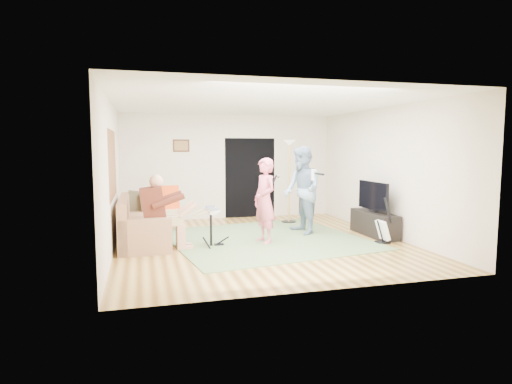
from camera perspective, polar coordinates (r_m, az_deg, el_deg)
floor at (r=8.51m, az=0.57°, el=-6.65°), size 6.00×6.00×0.00m
walls at (r=8.32m, az=0.58°, el=2.46°), size 5.50×6.00×2.70m
ceiling at (r=8.35m, az=0.59°, el=11.75°), size 6.00×6.00×0.00m
window_blinds at (r=8.22m, az=-18.60°, el=3.50°), size 0.00×2.05×2.05m
doorway at (r=11.36m, az=-0.80°, el=1.90°), size 2.10×0.00×2.10m
picture_frame at (r=11.03m, az=-9.96°, el=6.10°), size 0.42×0.03×0.32m
area_rug at (r=8.73m, az=1.30°, el=-6.27°), size 4.21×4.16×0.02m
sofa at (r=8.66m, az=-15.25°, el=-4.63°), size 0.91×2.22×0.90m
drummer at (r=7.98m, az=-12.22°, el=-3.71°), size 0.89×0.50×1.38m
drum_kit at (r=8.11m, az=-6.02°, el=-4.96°), size 0.41×0.73×0.75m
singer at (r=8.31m, az=1.17°, el=-1.16°), size 0.53×0.68×1.66m
microphone at (r=8.32m, az=2.50°, el=1.68°), size 0.06×0.06×0.24m
guitarist at (r=9.19m, az=6.18°, el=0.23°), size 0.78×0.97×1.89m
guitar_held at (r=9.24m, az=7.36°, el=2.36°), size 0.13×0.60×0.26m
guitar_spare at (r=8.69m, az=16.59°, el=-4.91°), size 0.32×0.29×0.90m
torchiere_lamp at (r=10.51m, az=4.44°, el=3.42°), size 0.36×0.36×2.03m
dining_chair at (r=9.79m, az=-11.12°, el=-2.97°), size 0.49×0.51×1.00m
tv_cabinet at (r=9.40m, az=15.51°, el=-4.10°), size 0.40×1.40×0.50m
television at (r=9.30m, az=15.34°, el=-0.47°), size 0.06×1.09×0.59m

